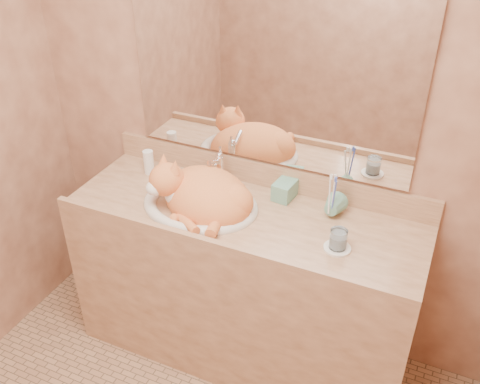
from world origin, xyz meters
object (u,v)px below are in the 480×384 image
at_px(vanity_counter, 243,286).
at_px(toothbrush_cup, 330,211).
at_px(water_glass, 338,239).
at_px(cat, 201,192).
at_px(sink_basin, 200,191).
at_px(soap_dispenser, 279,186).

distance_m(vanity_counter, toothbrush_cup, 0.60).
xyz_separation_m(vanity_counter, water_glass, (0.44, -0.07, 0.48)).
bearing_deg(cat, sink_basin, 166.25).
relative_size(cat, water_glass, 5.46).
relative_size(vanity_counter, sink_basin, 3.05).
bearing_deg(water_glass, toothbrush_cup, 115.03).
xyz_separation_m(soap_dispenser, water_glass, (0.33, -0.21, -0.04)).
height_order(vanity_counter, soap_dispenser, soap_dispenser).
bearing_deg(sink_basin, cat, -24.76).
relative_size(toothbrush_cup, water_glass, 1.19).
relative_size(cat, soap_dispenser, 2.38).
bearing_deg(sink_basin, water_glass, 5.53).
bearing_deg(cat, vanity_counter, 28.59).
height_order(sink_basin, water_glass, sink_basin).
distance_m(vanity_counter, soap_dispenser, 0.55).
bearing_deg(cat, toothbrush_cup, 35.07).
xyz_separation_m(toothbrush_cup, water_glass, (0.09, -0.18, 0.01)).
height_order(soap_dispenser, water_glass, soap_dispenser).
bearing_deg(soap_dispenser, sink_basin, -146.47).
relative_size(vanity_counter, cat, 3.55).
bearing_deg(soap_dispenser, toothbrush_cup, 0.32).
relative_size(soap_dispenser, toothbrush_cup, 1.93).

